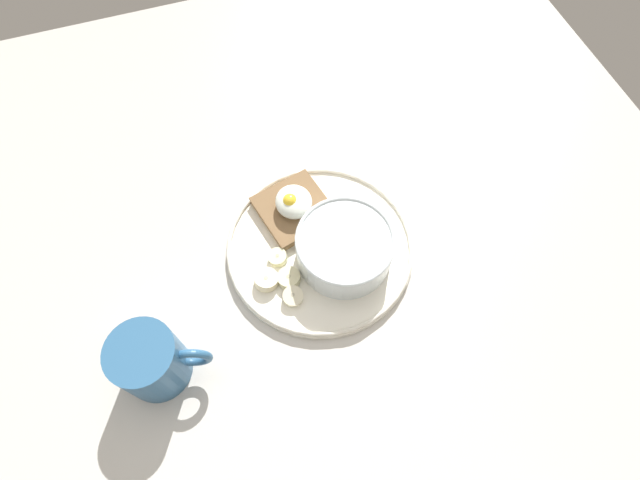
# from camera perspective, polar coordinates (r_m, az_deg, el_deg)

# --- Properties ---
(ground_plane) EXTENTS (1.20, 1.20, 0.02)m
(ground_plane) POSITION_cam_1_polar(r_m,az_deg,el_deg) (0.74, 0.00, -1.43)
(ground_plane) COLOR beige
(ground_plane) RESTS_ON ground
(plate) EXTENTS (0.27, 0.27, 0.02)m
(plate) POSITION_cam_1_polar(r_m,az_deg,el_deg) (0.72, 0.00, -0.81)
(plate) COLOR white
(plate) RESTS_ON ground_plane
(oatmeal_bowl) EXTENTS (0.14, 0.14, 0.05)m
(oatmeal_bowl) POSITION_cam_1_polar(r_m,az_deg,el_deg) (0.69, 2.83, -0.85)
(oatmeal_bowl) COLOR white
(oatmeal_bowl) RESTS_ON plate
(toast_slice) EXTENTS (0.12, 0.12, 0.01)m
(toast_slice) POSITION_cam_1_polar(r_m,az_deg,el_deg) (0.74, -2.95, 3.55)
(toast_slice) COLOR olive
(toast_slice) RESTS_ON plate
(poached_egg) EXTENTS (0.06, 0.05, 0.03)m
(poached_egg) POSITION_cam_1_polar(r_m,az_deg,el_deg) (0.72, -3.07, 4.39)
(poached_egg) COLOR white
(poached_egg) RESTS_ON toast_slice
(banana_slice_front) EXTENTS (0.03, 0.03, 0.02)m
(banana_slice_front) POSITION_cam_1_polar(r_m,az_deg,el_deg) (0.68, -3.12, -6.44)
(banana_slice_front) COLOR beige
(banana_slice_front) RESTS_ON plate
(banana_slice_left) EXTENTS (0.05, 0.05, 0.02)m
(banana_slice_left) POSITION_cam_1_polar(r_m,az_deg,el_deg) (0.69, -6.16, -4.52)
(banana_slice_left) COLOR beige
(banana_slice_left) RESTS_ON plate
(banana_slice_back) EXTENTS (0.04, 0.04, 0.01)m
(banana_slice_back) POSITION_cam_1_polar(r_m,az_deg,el_deg) (0.69, -3.58, -4.36)
(banana_slice_back) COLOR beige
(banana_slice_back) RESTS_ON plate
(banana_slice_right) EXTENTS (0.03, 0.03, 0.01)m
(banana_slice_right) POSITION_cam_1_polar(r_m,az_deg,el_deg) (0.71, -4.85, -2.00)
(banana_slice_right) COLOR #EDECBB
(banana_slice_right) RESTS_ON plate
(coffee_mug) EXTENTS (0.08, 0.12, 0.09)m
(coffee_mug) POSITION_cam_1_polar(r_m,az_deg,el_deg) (0.65, -18.72, -12.96)
(coffee_mug) COLOR #2E608C
(coffee_mug) RESTS_ON ground_plane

